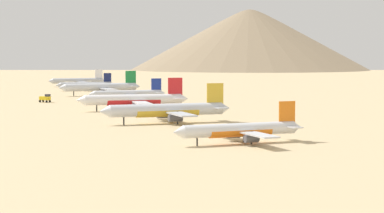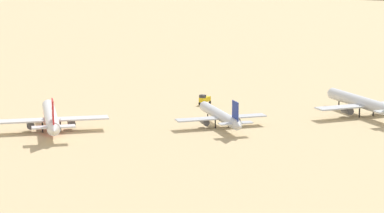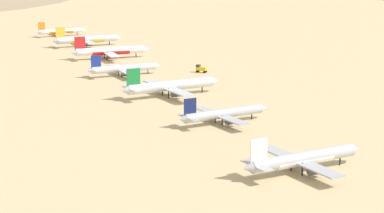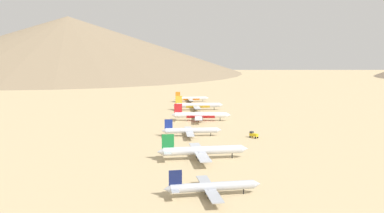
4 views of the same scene
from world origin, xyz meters
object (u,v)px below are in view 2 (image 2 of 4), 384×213
parked_jet_3 (220,116)px  parked_jet_4 (51,117)px  parked_jet_2 (363,103)px  service_truck (204,99)px

parked_jet_3 → parked_jet_4: 54.81m
parked_jet_2 → service_truck: 58.94m
parked_jet_2 → parked_jet_3: parked_jet_2 is taller
parked_jet_4 → parked_jet_3: bearing=-99.3°
parked_jet_2 → parked_jet_4: parked_jet_2 is taller
parked_jet_2 → parked_jet_4: bearing=87.4°
parked_jet_3 → service_truck: size_ratio=6.93×
service_truck → parked_jet_2: bearing=-125.9°
parked_jet_4 → parked_jet_2: bearing=-92.6°
service_truck → parked_jet_3: bearing=171.5°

